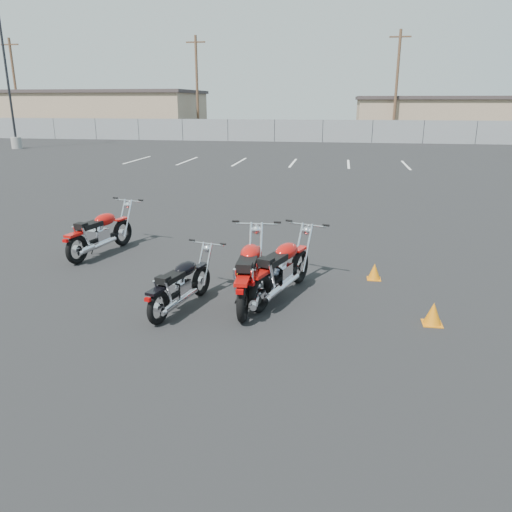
% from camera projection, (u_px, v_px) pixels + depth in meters
% --- Properties ---
extents(ground, '(120.00, 120.00, 0.00)m').
position_uv_depth(ground, '(238.00, 303.00, 8.34)').
color(ground, black).
rests_on(ground, ground).
extents(motorcycle_front_red, '(0.98, 2.17, 1.07)m').
position_uv_depth(motorcycle_front_red, '(101.00, 233.00, 10.86)').
color(motorcycle_front_red, black).
rests_on(motorcycle_front_red, ground).
extents(motorcycle_second_black, '(0.86, 1.86, 0.91)m').
position_uv_depth(motorcycle_second_black, '(181.00, 285.00, 7.99)').
color(motorcycle_second_black, black).
rests_on(motorcycle_second_black, ground).
extents(motorcycle_third_red, '(1.19, 2.21, 1.10)m').
position_uv_depth(motorcycle_third_red, '(282.00, 269.00, 8.48)').
color(motorcycle_third_red, black).
rests_on(motorcycle_third_red, ground).
extents(motorcycle_rear_red, '(0.90, 2.33, 1.14)m').
position_uv_depth(motorcycle_rear_red, '(250.00, 273.00, 8.24)').
color(motorcycle_rear_red, black).
rests_on(motorcycle_rear_red, ground).
extents(training_cone_near, '(0.26, 0.26, 0.30)m').
position_uv_depth(training_cone_near, '(374.00, 271.00, 9.42)').
color(training_cone_near, orange).
rests_on(training_cone_near, ground).
extents(training_cone_far, '(0.29, 0.29, 0.35)m').
position_uv_depth(training_cone_far, '(433.00, 313.00, 7.50)').
color(training_cone_far, orange).
rests_on(training_cone_far, ground).
extents(training_cone_extra, '(0.26, 0.26, 0.31)m').
position_uv_depth(training_cone_extra, '(242.00, 265.00, 9.77)').
color(training_cone_extra, orange).
rests_on(training_cone_extra, ground).
extents(light_pole_west, '(0.80, 0.70, 10.30)m').
position_uv_depth(light_pole_west, '(12.00, 110.00, 34.89)').
color(light_pole_west, gray).
rests_on(light_pole_west, ground).
extents(chainlink_fence, '(80.06, 0.06, 1.80)m').
position_uv_depth(chainlink_fence, '(323.00, 131.00, 41.04)').
color(chainlink_fence, slate).
rests_on(chainlink_fence, ground).
extents(tan_building_west, '(18.40, 10.40, 4.30)m').
position_uv_depth(tan_building_west, '(108.00, 112.00, 50.73)').
color(tan_building_west, tan).
rests_on(tan_building_west, ground).
extents(tan_building_east, '(14.40, 9.40, 3.70)m').
position_uv_depth(tan_building_east, '(432.00, 116.00, 47.65)').
color(tan_building_east, tan).
rests_on(tan_building_east, ground).
extents(utility_pole_a, '(1.80, 0.24, 9.00)m').
position_uv_depth(utility_pole_a, '(15.00, 86.00, 48.42)').
color(utility_pole_a, '#4B3222').
rests_on(utility_pole_a, ground).
extents(utility_pole_b, '(1.80, 0.24, 9.00)m').
position_uv_depth(utility_pole_b, '(197.00, 85.00, 46.52)').
color(utility_pole_b, '#4B3222').
rests_on(utility_pole_b, ground).
extents(utility_pole_c, '(1.80, 0.24, 9.00)m').
position_uv_depth(utility_pole_c, '(397.00, 84.00, 42.73)').
color(utility_pole_c, '#4B3222').
rests_on(utility_pole_c, ground).
extents(parking_line_stripes, '(15.12, 4.00, 0.01)m').
position_uv_depth(parking_line_stripes, '(266.00, 162.00, 27.57)').
color(parking_line_stripes, silver).
rests_on(parking_line_stripes, ground).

